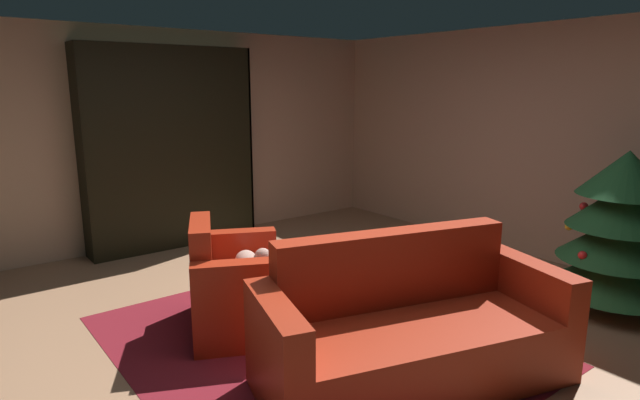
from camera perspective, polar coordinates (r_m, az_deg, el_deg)
ground_plane at (r=4.16m, az=0.45°, el=-14.35°), size 7.51×7.51×0.00m
wall_back at (r=6.12m, az=23.68°, el=5.54°), size 6.38×0.06×2.51m
wall_left at (r=6.53m, az=-16.97°, el=6.41°), size 0.06×6.15×2.51m
area_rug at (r=4.08m, az=-0.80°, el=-14.90°), size 2.94×2.57×0.01m
bookshelf_unit at (r=6.37m, az=-14.90°, el=5.14°), size 0.34×1.97×2.30m
armchair_red at (r=4.21m, az=-9.19°, el=-9.46°), size 1.16×1.03×0.87m
couch_red at (r=3.52m, az=9.74°, el=-14.04°), size 1.34×2.14×0.93m
coffee_table at (r=4.01m, az=-2.72°, el=-9.82°), size 0.61×0.61×0.40m
book_stack_on_table at (r=3.97m, az=-3.15°, el=-8.77°), size 0.22×0.19×0.07m
bottle_on_table at (r=4.05m, az=-0.71°, el=-7.51°), size 0.07×0.07×0.24m
decorated_tree at (r=5.04m, az=29.69°, el=-2.93°), size 1.06×1.06×1.36m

